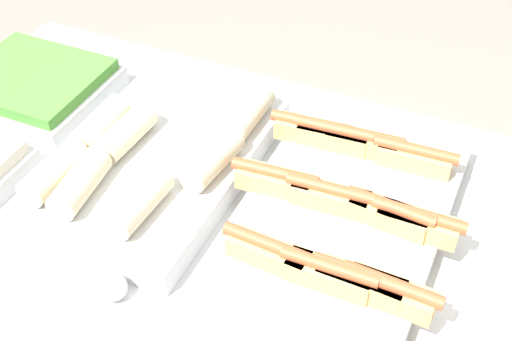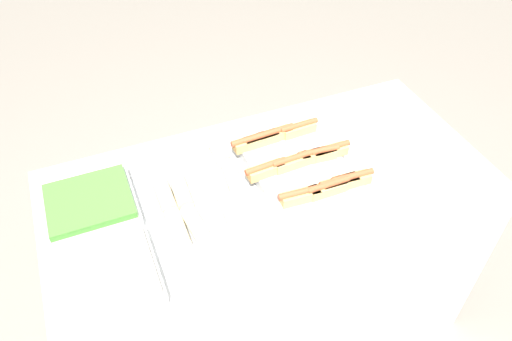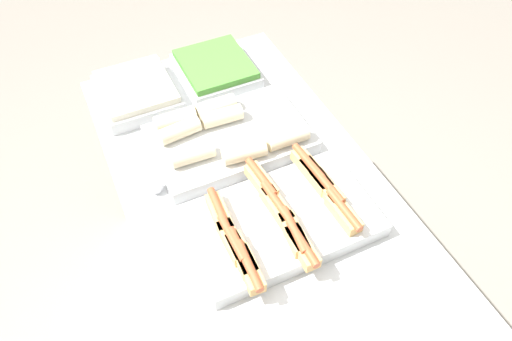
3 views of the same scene
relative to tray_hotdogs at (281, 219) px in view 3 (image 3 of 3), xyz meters
The scene contains 7 objects.
ground_plane 0.94m from the tray_hotdogs, behind, with size 12.00×12.00×0.00m, color gray.
counter 0.50m from the tray_hotdogs, behind, with size 1.60×0.77×0.89m.
tray_hotdogs is the anchor object (origin of this frame).
tray_wraps 0.37m from the tray_hotdogs, behind, with size 0.33×0.51×0.10m.
tray_side_front 0.75m from the tray_hotdogs, 163.59° to the right, with size 0.29×0.27×0.07m.
tray_side_back 0.73m from the tray_hotdogs, behind, with size 0.29×0.27×0.07m.
serving_spoon_near 0.42m from the tray_hotdogs, 136.81° to the right, with size 0.24×0.05×0.05m.
Camera 3 is at (0.83, -0.42, 2.10)m, focal length 35.00 mm.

